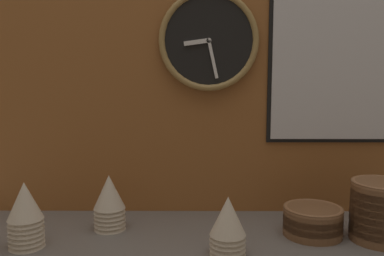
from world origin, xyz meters
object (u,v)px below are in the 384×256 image
object	(u,v)px
cup_stack_center_right	(228,226)
wall_clock	(209,41)
cup_stack_left	(25,215)
menu_board	(330,50)
bowl_stack_far_right	(382,210)
bowl_stack_right	(313,220)
cup_stack_center_left	(109,202)

from	to	relation	value
cup_stack_center_right	wall_clock	bearing A→B (deg)	97.08
cup_stack_center_right	cup_stack_left	world-z (taller)	cup_stack_left
menu_board	wall_clock	bearing A→B (deg)	-178.67
bowl_stack_far_right	menu_board	bearing A→B (deg)	109.16
wall_clock	menu_board	xyz separation A→B (cm)	(38.19, 0.89, -2.85)
cup_stack_left	wall_clock	bearing A→B (deg)	29.52
bowl_stack_right	cup_stack_center_left	bearing A→B (deg)	175.94
cup_stack_center_right	cup_stack_center_left	world-z (taller)	cup_stack_center_left
cup_stack_center_right	bowl_stack_right	xyz separation A→B (cm)	(24.91, 12.51, -3.05)
bowl_stack_right	bowl_stack_far_right	size ratio (longest dim) A/B	1.00
cup_stack_center_right	bowl_stack_far_right	bearing A→B (deg)	12.00
cup_stack_left	cup_stack_center_left	world-z (taller)	cup_stack_left
bowl_stack_far_right	cup_stack_center_left	bearing A→B (deg)	174.23
cup_stack_center_right	bowl_stack_right	bearing A→B (deg)	26.67
cup_stack_left	wall_clock	xyz separation A→B (cm)	(48.32, 27.36, 46.70)
cup_stack_center_left	menu_board	size ratio (longest dim) A/B	0.28
bowl_stack_far_right	menu_board	size ratio (longest dim) A/B	0.28
bowl_stack_far_right	menu_board	distance (cm)	50.44
bowl_stack_right	menu_board	bearing A→B (deg)	64.56
cup_stack_center_right	menu_board	xyz separation A→B (cm)	(34.30, 32.24, 45.11)
cup_stack_center_right	bowl_stack_far_right	xyz separation A→B (cm)	(42.37, 9.00, 1.08)
wall_clock	cup_stack_left	bearing A→B (deg)	-150.48
cup_stack_center_left	cup_stack_left	bearing A→B (deg)	-146.66
cup_stack_center_right	wall_clock	world-z (taller)	wall_clock
cup_stack_left	cup_stack_center_left	xyz separation A→B (cm)	(19.19, 12.62, -0.63)
cup_stack_center_right	wall_clock	size ratio (longest dim) A/B	0.48
bowl_stack_far_right	wall_clock	size ratio (longest dim) A/B	0.53
menu_board	cup_stack_center_right	bearing A→B (deg)	-136.77
bowl_stack_far_right	wall_clock	xyz separation A→B (cm)	(-46.26, 22.35, 46.88)
cup_stack_left	bowl_stack_far_right	distance (cm)	94.72
bowl_stack_right	cup_stack_left	bearing A→B (deg)	-173.70
cup_stack_left	menu_board	distance (cm)	101.02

